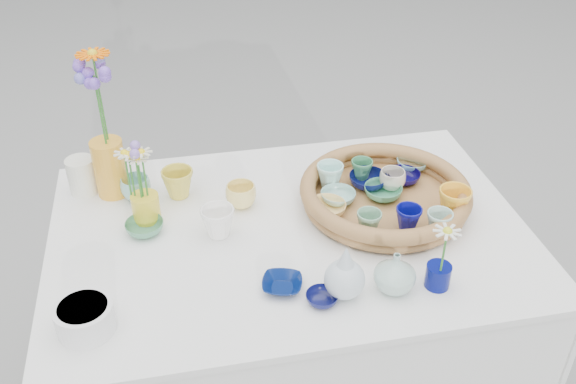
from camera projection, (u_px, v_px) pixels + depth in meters
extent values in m
imported|color=#0A1045|center=(368.00, 181.00, 1.84)|extent=(0.14, 0.14, 0.03)
imported|color=#090436|center=(404.00, 177.00, 1.86)|extent=(0.12, 0.12, 0.03)
imported|color=yellow|center=(454.00, 203.00, 1.71)|extent=(0.10, 0.10, 0.08)
imported|color=#44966C|center=(383.00, 192.00, 1.79)|extent=(0.13, 0.13, 0.03)
imported|color=#70A17F|center=(369.00, 222.00, 1.65)|extent=(0.08, 0.08, 0.06)
imported|color=#90C5BC|center=(338.00, 197.00, 1.78)|extent=(0.11, 0.11, 0.03)
imported|color=#B2EAE1|center=(330.00, 176.00, 1.83)|extent=(0.09, 0.09, 0.07)
imported|color=beige|center=(392.00, 180.00, 1.82)|extent=(0.09, 0.09, 0.06)
imported|color=#85CFE1|center=(412.00, 164.00, 1.92)|extent=(0.12, 0.12, 0.03)
imported|color=navy|center=(408.00, 218.00, 1.67)|extent=(0.08, 0.08, 0.06)
imported|color=#FFCF77|center=(327.00, 209.00, 1.73)|extent=(0.13, 0.13, 0.03)
imported|color=#A2CEC3|center=(439.00, 223.00, 1.65)|extent=(0.08, 0.08, 0.06)
imported|color=#398154|center=(362.00, 170.00, 1.87)|extent=(0.08, 0.08, 0.06)
imported|color=gold|center=(178.00, 183.00, 1.82)|extent=(0.11, 0.11, 0.08)
imported|color=#F5DA73|center=(241.00, 196.00, 1.78)|extent=(0.11, 0.11, 0.07)
imported|color=#458560|center=(145.00, 227.00, 1.69)|extent=(0.12, 0.12, 0.03)
imported|color=white|center=(218.00, 222.00, 1.67)|extent=(0.11, 0.11, 0.08)
imported|color=#051549|center=(282.00, 285.00, 1.51)|extent=(0.12, 0.12, 0.02)
imported|color=#79B6AD|center=(136.00, 188.00, 1.81)|extent=(0.09, 0.09, 0.07)
imported|color=#0D1047|center=(322.00, 298.00, 1.48)|extent=(0.09, 0.09, 0.02)
imported|color=#9CBBB1|center=(395.00, 272.00, 1.49)|extent=(0.11, 0.11, 0.10)
cylinder|color=#040B59|center=(438.00, 276.00, 1.51)|extent=(0.07, 0.07, 0.06)
cylinder|color=gold|center=(110.00, 168.00, 1.80)|extent=(0.11, 0.11, 0.17)
cylinder|color=yellow|center=(146.00, 208.00, 1.72)|extent=(0.09, 0.09, 0.08)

